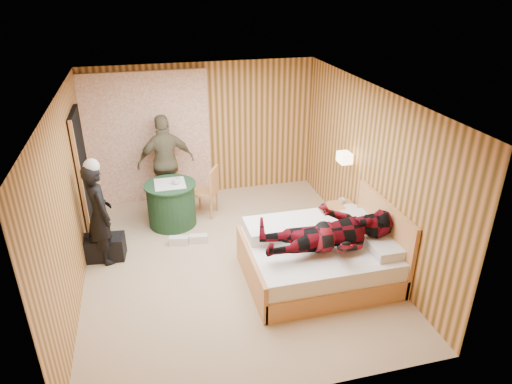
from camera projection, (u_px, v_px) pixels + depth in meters
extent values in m
cube|color=tan|center=(231.00, 260.00, 6.84)|extent=(4.20, 5.00, 0.01)
cube|color=white|center=(227.00, 95.00, 5.76)|extent=(4.20, 5.00, 0.01)
cube|color=#E19556|center=(203.00, 131.00, 8.48)|extent=(4.20, 0.02, 2.50)
cube|color=#E19556|center=(68.00, 202.00, 5.83)|extent=(0.02, 5.00, 2.50)
cube|color=#E19556|center=(368.00, 170.00, 6.76)|extent=(0.02, 5.00, 2.50)
cube|color=white|center=(149.00, 139.00, 8.22)|extent=(2.20, 0.08, 2.40)
cube|color=black|center=(84.00, 175.00, 7.16)|extent=(0.06, 0.90, 2.05)
cylinder|color=gold|center=(349.00, 157.00, 7.11)|extent=(0.18, 0.04, 0.04)
cube|color=#F9E2AE|center=(345.00, 158.00, 7.10)|extent=(0.18, 0.24, 0.16)
cube|color=#E89D5F|center=(318.00, 268.00, 6.40)|extent=(1.94, 1.55, 0.29)
cube|color=white|center=(319.00, 252.00, 6.29)|extent=(1.88, 1.49, 0.24)
cube|color=#E89D5F|center=(251.00, 271.00, 6.13)|extent=(0.06, 1.55, 0.54)
cube|color=#E89D5F|center=(383.00, 236.00, 6.45)|extent=(0.06, 1.55, 1.07)
cube|color=silver|center=(383.00, 247.00, 6.05)|extent=(0.37, 0.53, 0.14)
cube|color=silver|center=(359.00, 221.00, 6.70)|extent=(0.37, 0.53, 0.14)
cube|color=white|center=(286.00, 227.00, 6.51)|extent=(1.16, 0.58, 0.17)
cube|color=#E89D5F|center=(343.00, 223.00, 7.31)|extent=(0.40, 0.56, 0.56)
cube|color=#E89D5F|center=(344.00, 213.00, 7.24)|extent=(0.42, 0.58, 0.03)
cylinder|color=#1E4126|center=(172.00, 205.00, 7.69)|extent=(0.80, 0.80, 0.73)
cylinder|color=#1E4126|center=(170.00, 185.00, 7.54)|extent=(0.86, 0.86, 0.03)
cube|color=silver|center=(170.00, 184.00, 7.53)|extent=(0.63, 0.63, 0.01)
cube|color=#E89D5F|center=(168.00, 186.00, 8.18)|extent=(0.42, 0.42, 0.05)
cube|color=#E89D5F|center=(167.00, 169.00, 8.24)|extent=(0.42, 0.04, 0.46)
cylinder|color=#E89D5F|center=(161.00, 203.00, 8.10)|extent=(0.04, 0.04, 0.43)
cylinder|color=#E89D5F|center=(178.00, 193.00, 8.47)|extent=(0.04, 0.04, 0.43)
cube|color=#E89D5F|center=(205.00, 192.00, 7.98)|extent=(0.55, 0.55, 0.05)
cube|color=#E89D5F|center=(214.00, 180.00, 7.84)|extent=(0.22, 0.38, 0.44)
cylinder|color=#E89D5F|center=(200.00, 199.00, 8.26)|extent=(0.04, 0.04, 0.42)
cylinder|color=#E89D5F|center=(211.00, 209.00, 7.90)|extent=(0.04, 0.04, 0.42)
cube|color=black|center=(103.00, 248.00, 6.82)|extent=(0.67, 0.41, 0.36)
cube|color=silver|center=(198.00, 239.00, 7.28)|extent=(0.31, 0.17, 0.13)
cube|color=silver|center=(179.00, 241.00, 7.22)|extent=(0.32, 0.18, 0.13)
imported|color=black|center=(99.00, 214.00, 6.54)|extent=(0.55, 0.66, 1.54)
imported|color=#6A6246|center=(166.00, 162.00, 8.11)|extent=(1.06, 0.57, 1.72)
imported|color=maroon|center=(331.00, 224.00, 5.89)|extent=(0.86, 0.67, 1.77)
imported|color=silver|center=(346.00, 208.00, 7.14)|extent=(0.17, 0.23, 0.02)
imported|color=silver|center=(346.00, 207.00, 7.14)|extent=(0.26, 0.28, 0.02)
imported|color=silver|center=(342.00, 201.00, 7.29)|extent=(0.10, 0.10, 0.09)
imported|color=silver|center=(176.00, 181.00, 7.48)|extent=(0.15, 0.15, 0.10)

